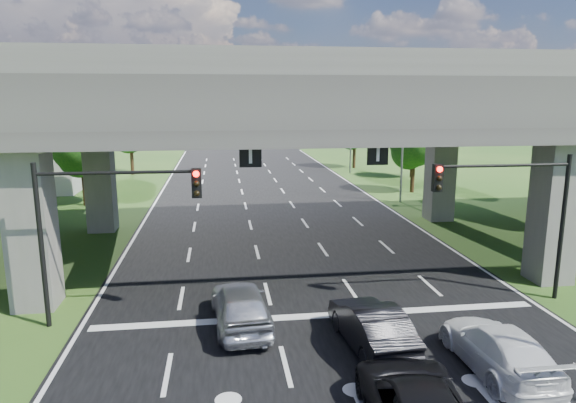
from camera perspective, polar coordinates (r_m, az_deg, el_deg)
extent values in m
plane|color=#264C18|center=(17.01, 6.05, -17.37)|extent=(160.00, 160.00, 0.00)
cube|color=black|center=(26.04, 0.85, -6.79)|extent=(18.00, 120.00, 0.03)
cube|color=#312F2C|center=(26.70, 0.26, 11.10)|extent=(80.00, 15.00, 2.00)
cube|color=slate|center=(19.58, 3.28, 15.31)|extent=(80.00, 0.50, 1.00)
cube|color=slate|center=(33.92, -1.46, 13.73)|extent=(80.00, 0.50, 1.00)
cube|color=slate|center=(22.23, -26.72, -1.93)|extent=(1.60, 1.60, 7.00)
cube|color=slate|center=(33.60, -20.18, 2.78)|extent=(1.60, 1.60, 7.00)
cube|color=slate|center=(25.59, 27.50, -0.37)|extent=(1.60, 1.60, 7.00)
cube|color=slate|center=(35.91, 16.58, 3.54)|extent=(1.60, 1.60, 7.00)
cube|color=black|center=(19.60, -4.20, 5.05)|extent=(0.85, 0.06, 0.85)
cube|color=black|center=(20.52, 9.94, 5.20)|extent=(0.85, 0.06, 0.85)
cylinder|color=black|center=(23.53, 28.15, -2.63)|extent=(0.18, 0.18, 6.00)
cylinder|color=black|center=(21.59, 22.85, 3.70)|extent=(5.50, 0.12, 0.12)
cube|color=black|center=(20.23, 16.28, 2.53)|extent=(0.35, 0.28, 1.05)
sphere|color=#FF0C05|center=(20.04, 16.52, 3.45)|extent=(0.22, 0.22, 0.22)
cylinder|color=black|center=(20.19, -25.71, -4.57)|extent=(0.18, 0.18, 6.00)
cylinder|color=black|center=(18.97, -18.48, 3.05)|extent=(5.50, 0.12, 0.12)
cube|color=black|center=(18.53, -10.13, 2.03)|extent=(0.35, 0.28, 1.05)
sphere|color=#FF0C05|center=(18.32, -10.18, 3.02)|extent=(0.22, 0.22, 0.22)
cylinder|color=gray|center=(41.09, 12.65, 6.79)|extent=(0.16, 0.16, 10.00)
cylinder|color=gray|center=(40.50, 10.90, 13.46)|extent=(3.00, 0.10, 0.10)
cube|color=gray|center=(40.06, 8.81, 13.41)|extent=(0.60, 0.25, 0.18)
cylinder|color=gray|center=(56.35, 7.02, 8.20)|extent=(0.16, 0.16, 10.00)
cylinder|color=gray|center=(55.92, 5.62, 13.02)|extent=(3.00, 0.10, 0.10)
cube|color=gray|center=(55.59, 4.07, 12.96)|extent=(0.60, 0.25, 0.18)
cylinder|color=black|center=(42.26, -21.69, 1.80)|extent=(0.36, 0.36, 3.30)
sphere|color=#144C17|center=(41.90, -22.00, 5.84)|extent=(4.50, 4.50, 4.50)
sphere|color=#144C17|center=(41.42, -21.70, 7.69)|extent=(3.60, 3.60, 3.60)
sphere|color=#144C17|center=(42.44, -22.17, 4.67)|extent=(3.30, 3.30, 3.30)
cylinder|color=black|center=(50.70, -22.83, 2.96)|extent=(0.36, 0.36, 2.86)
sphere|color=#144C17|center=(50.42, -23.06, 5.88)|extent=(3.90, 3.90, 3.90)
sphere|color=#144C17|center=(49.95, -22.81, 7.20)|extent=(3.12, 3.12, 3.12)
sphere|color=#144C17|center=(50.96, -23.20, 5.04)|extent=(2.86, 2.86, 2.86)
cylinder|color=black|center=(57.58, -16.96, 4.62)|extent=(0.36, 0.36, 3.52)
sphere|color=#144C17|center=(57.31, -17.15, 7.79)|extent=(4.80, 4.80, 4.80)
sphere|color=#144C17|center=(56.88, -16.88, 9.24)|extent=(3.84, 3.84, 3.84)
sphere|color=#144C17|center=(57.81, -17.32, 6.86)|extent=(3.52, 3.52, 3.52)
cylinder|color=black|center=(46.08, 13.68, 2.90)|extent=(0.36, 0.36, 3.08)
sphere|color=#144C17|center=(45.76, 13.85, 6.37)|extent=(4.20, 4.20, 4.20)
sphere|color=#144C17|center=(45.54, 14.54, 7.90)|extent=(3.36, 3.36, 3.36)
sphere|color=#144C17|center=(46.10, 13.27, 5.38)|extent=(3.08, 3.08, 3.08)
cylinder|color=black|center=(54.56, 13.60, 4.09)|extent=(0.36, 0.36, 2.86)
sphere|color=#144C17|center=(54.30, 13.73, 6.81)|extent=(3.90, 3.90, 3.90)
sphere|color=#144C17|center=(54.09, 14.31, 8.01)|extent=(3.12, 3.12, 3.12)
sphere|color=#144C17|center=(54.63, 13.25, 6.04)|extent=(2.86, 2.86, 2.86)
cylinder|color=black|center=(60.86, 7.37, 5.27)|extent=(0.36, 0.36, 3.30)
sphere|color=#144C17|center=(60.61, 7.44, 8.09)|extent=(4.50, 4.50, 4.50)
sphere|color=#144C17|center=(60.36, 7.92, 9.34)|extent=(3.60, 3.60, 3.60)
sphere|color=#144C17|center=(60.98, 7.05, 7.27)|extent=(3.30, 3.30, 3.30)
imported|color=#B8B9C0|center=(18.95, -5.27, -11.37)|extent=(2.29, 4.92, 1.63)
imported|color=black|center=(17.64, 9.24, -13.46)|extent=(2.00, 4.75, 1.53)
imported|color=white|center=(17.34, 22.31, -14.87)|extent=(2.02, 4.92, 1.43)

